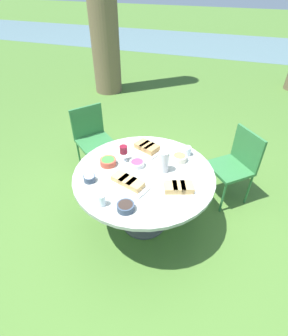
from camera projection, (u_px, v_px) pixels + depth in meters
The scene contains 17 objects.
ground_plane at pixel (144, 222), 3.00m from camera, with size 40.00×40.00×0.00m, color #446B2B.
river_strip at pixel (221, 45), 9.65m from camera, with size 40.00×3.86×0.01m.
dining_table at pixel (144, 180), 2.61m from camera, with size 1.38×1.38×0.72m.
chair_near_left at pixel (236, 162), 3.03m from camera, with size 0.61×0.61×0.89m.
chair_near_right at pixel (92, 135), 3.51m from camera, with size 0.60×0.61×0.89m.
water_pitcher at pixel (164, 161), 2.51m from camera, with size 0.11×0.10×0.22m.
wine_glass at pixel (124, 150), 2.63m from camera, with size 0.08×0.08×0.18m.
platter_bread_main at pixel (147, 148), 2.84m from camera, with size 0.37×0.33×0.08m.
platter_charcuterie at pixel (128, 182), 2.39m from camera, with size 0.43×0.30×0.07m.
platter_sandwich_side at pixel (179, 188), 2.32m from camera, with size 0.37×0.30×0.08m.
bowl_fries at pixel (180, 158), 2.69m from camera, with size 0.15×0.15×0.06m.
bowl_salad at pixel (108, 162), 2.64m from camera, with size 0.16×0.16×0.07m.
bowl_olives at pixel (126, 207), 2.15m from camera, with size 0.15×0.15×0.06m.
bowl_dip_red at pixel (137, 163), 2.63m from camera, with size 0.15×0.15×0.05m.
bowl_dip_cream at pixel (90, 178), 2.44m from camera, with size 0.11×0.11×0.06m.
cup_water_near at pixel (187, 151), 2.77m from camera, with size 0.08×0.08×0.10m.
cup_water_far at pixel (102, 200), 2.18m from camera, with size 0.06×0.06×0.11m.
Camera 1 is at (0.63, -1.88, 2.33)m, focal length 28.00 mm.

